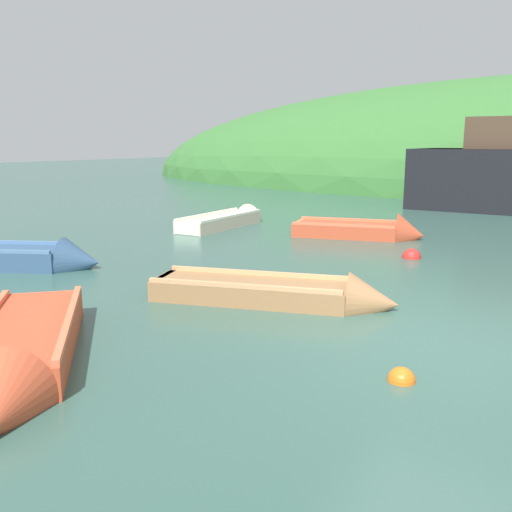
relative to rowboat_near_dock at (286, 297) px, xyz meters
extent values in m
plane|color=#33564C|center=(2.63, -0.47, -0.10)|extent=(120.00, 120.00, 0.00)
cube|color=#4C3828|center=(0.03, 14.59, 2.63)|extent=(2.30, 2.40, 1.10)
cube|color=#9E7047|center=(-0.54, -0.19, -0.01)|extent=(3.18, 1.92, 0.43)
cone|color=#9E7047|center=(1.24, 0.45, -0.01)|extent=(1.00, 1.10, 0.90)
cube|color=tan|center=(-1.92, -0.69, 0.06)|extent=(0.40, 0.85, 0.30)
cube|color=tan|center=(-0.03, -0.01, 0.15)|extent=(0.47, 0.88, 0.05)
cube|color=tan|center=(-1.04, -0.37, 0.15)|extent=(0.47, 0.88, 0.05)
cube|color=tan|center=(-0.39, -0.60, 0.24)|extent=(2.83, 1.08, 0.07)
cube|color=tan|center=(-0.68, 0.22, 0.24)|extent=(2.83, 1.08, 0.07)
cube|color=beige|center=(-5.61, 5.47, 0.01)|extent=(1.13, 3.20, 0.46)
cone|color=beige|center=(-5.75, 7.42, 0.01)|extent=(0.91, 0.82, 0.86)
cube|color=white|center=(-5.50, 3.96, 0.07)|extent=(0.82, 0.18, 0.32)
cube|color=white|center=(-5.65, 6.02, 0.17)|extent=(0.84, 0.24, 0.05)
cube|color=white|center=(-5.57, 4.92, 0.17)|extent=(0.84, 0.24, 0.05)
cube|color=white|center=(-5.20, 5.50, 0.26)|extent=(0.30, 3.07, 0.07)
cube|color=white|center=(-6.02, 5.44, 0.26)|extent=(0.30, 3.07, 0.07)
cube|color=#C64C2D|center=(-1.97, 6.17, 0.01)|extent=(2.87, 1.91, 0.46)
cone|color=#C64C2D|center=(-0.40, 6.66, 0.01)|extent=(0.97, 1.26, 1.12)
cube|color=#FF6E48|center=(-3.18, 5.78, 0.08)|extent=(0.43, 1.04, 0.32)
cube|color=#FF6E48|center=(-1.53, 6.30, 0.18)|extent=(0.50, 1.08, 0.05)
cube|color=#FF6E48|center=(-2.41, 6.03, 0.18)|extent=(0.50, 1.08, 0.05)
cube|color=#FF6E48|center=(-1.80, 5.64, 0.27)|extent=(2.49, 0.85, 0.07)
cube|color=#FF6E48|center=(-2.13, 6.69, 0.27)|extent=(2.49, 0.85, 0.07)
cube|color=#C64C2D|center=(-1.43, -3.48, 0.01)|extent=(2.86, 2.73, 0.47)
cube|color=#FF6E48|center=(-2.47, -2.53, 0.08)|extent=(0.72, 0.78, 0.33)
cube|color=#FF6E48|center=(-1.05, -3.82, 0.19)|extent=(0.78, 0.83, 0.05)
cube|color=#FF6E48|center=(-1.81, -3.14, 0.19)|extent=(0.78, 0.83, 0.05)
cube|color=#FF6E48|center=(-1.11, -3.12, 0.28)|extent=(2.17, 1.98, 0.07)
cone|color=#335175|center=(-4.54, -0.25, 0.03)|extent=(1.09, 1.19, 0.97)
cube|color=#4F75A1|center=(-5.69, -0.88, 0.22)|extent=(0.61, 0.91, 0.05)
cube|color=#4F75A1|center=(-6.36, -0.71, 0.31)|extent=(2.56, 1.44, 0.07)
sphere|color=orange|center=(2.49, -1.74, -0.10)|extent=(0.29, 0.29, 0.29)
sphere|color=red|center=(0.42, 4.45, -0.10)|extent=(0.41, 0.41, 0.41)
camera|label=1|loc=(4.34, -7.09, 2.35)|focal=39.27mm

